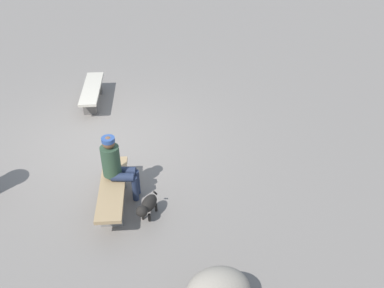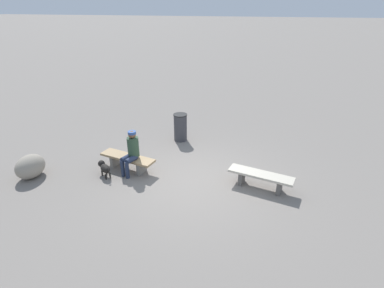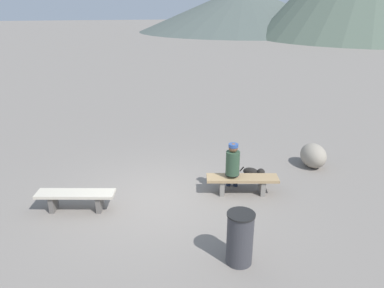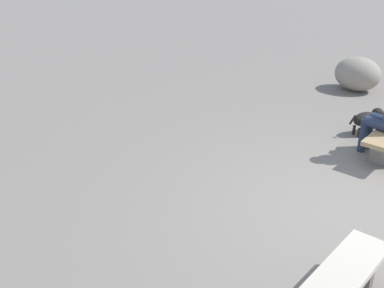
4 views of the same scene
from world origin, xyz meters
The scene contains 5 objects.
ground centered at (0.00, 0.00, -0.03)m, with size 210.00×210.00×0.06m, color gray.
bench_left centered at (-1.81, -0.05, 0.32)m, with size 1.71×0.77×0.43m.
bench_right centered at (1.92, -0.12, 0.31)m, with size 1.71×0.79×0.42m.
seated_person centered at (1.71, 0.01, 0.71)m, with size 0.44×0.60×1.25m.
dog centered at (2.40, 0.37, 0.26)m, with size 0.54×0.46×0.40m.
Camera 1 is at (7.54, -0.45, 5.09)m, focal length 39.87 mm.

